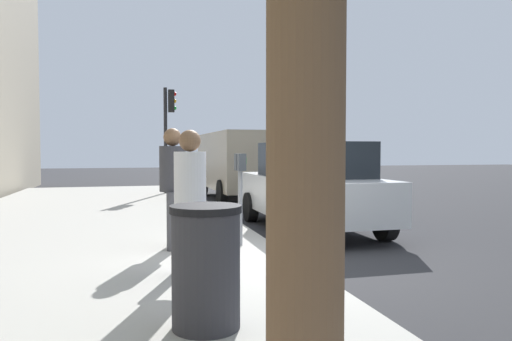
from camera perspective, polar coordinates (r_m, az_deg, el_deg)
The scene contains 9 objects.
ground_plane at distance 6.83m, azimuth 4.22°, elevation -11.23°, with size 80.00×80.00×0.00m, color #2B2B2D.
sidewalk_slab at distance 6.51m, azimuth -22.16°, elevation -11.39°, with size 28.00×6.00×0.15m, color #A8A59E.
parking_meter at distance 7.35m, azimuth -1.89°, elevation -1.06°, with size 0.36×0.12×1.41m.
pedestrian_at_meter at distance 7.25m, azimuth -9.85°, elevation -0.80°, with size 0.53×0.39×1.79m.
pedestrian_bystander at distance 5.61m, azimuth -7.82°, elevation -2.44°, with size 0.41×0.41×1.70m.
parked_sedan_near at distance 9.70m, azimuth 6.53°, elevation -1.84°, with size 4.41×1.98×1.77m.
parked_van_far at distance 15.83m, azimuth -1.90°, elevation 1.11°, with size 5.23×2.18×2.18m.
traffic_signal at distance 16.79m, azimuth -10.33°, elevation 5.65°, with size 0.24×0.44×3.60m.
trash_bin at distance 4.03m, azimuth -5.95°, elevation -11.24°, with size 0.59×0.59×1.01m.
Camera 1 is at (-6.28, 2.16, 1.61)m, focal length 33.75 mm.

